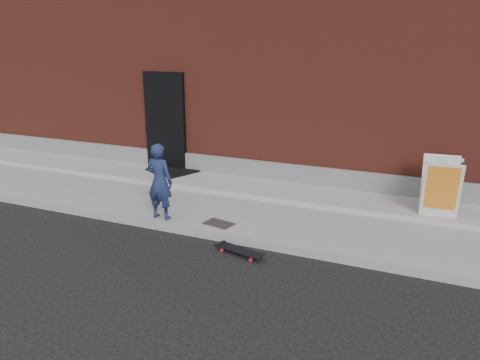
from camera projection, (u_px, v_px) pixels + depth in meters
The scene contains 10 objects.
ground at pixel (207, 239), 7.89m from camera, with size 80.00×80.00×0.00m, color black.
sidewalk at pixel (242, 207), 9.19m from camera, with size 20.00×3.00×0.15m, color gray.
apron at pixel (258, 188), 9.94m from camera, with size 20.00×1.20×0.10m, color gray.
building at pixel (318, 66), 13.32m from camera, with size 20.00×8.10×5.00m.
child at pixel (160, 182), 8.23m from camera, with size 0.50×0.33×1.37m, color #1B264D.
skateboard at pixel (239, 250), 7.30m from camera, with size 0.84×0.39×0.09m.
pizza_sign at pixel (441, 187), 8.16m from camera, with size 0.68×0.78×1.04m.
soda_can at pixel (166, 214), 8.43m from camera, with size 0.06×0.06×0.12m, color #177320.
doormat at pixel (173, 170), 11.06m from camera, with size 1.05×0.85×0.03m, color black.
utility_plate at pixel (219, 224), 8.15m from camera, with size 0.51×0.32×0.02m, color #4E4D51.
Camera 1 is at (3.41, -6.44, 3.24)m, focal length 35.00 mm.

